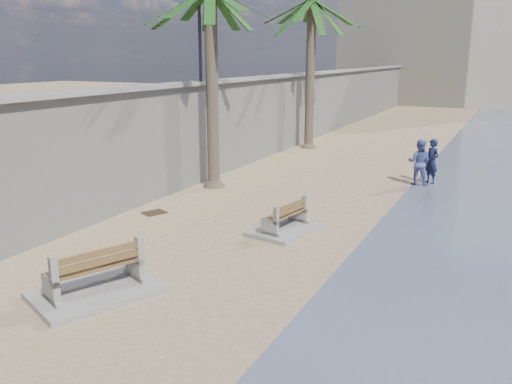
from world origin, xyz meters
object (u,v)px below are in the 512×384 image
(bench_far, at_px, (285,219))
(bench_near, at_px, (95,275))
(person_a, at_px, (432,158))
(palm_back, at_px, (312,3))
(person_b, at_px, (419,160))

(bench_far, bearing_deg, bench_near, -108.66)
(person_a, bearing_deg, bench_near, -71.37)
(palm_back, distance_m, person_a, 10.46)
(person_b, bearing_deg, bench_far, 72.45)
(bench_far, bearing_deg, person_a, 70.70)
(palm_back, xyz_separation_m, person_a, (6.70, -5.41, -5.95))
(palm_back, bearing_deg, bench_far, -72.15)
(bench_far, relative_size, palm_back, 0.27)
(person_a, bearing_deg, bench_far, -71.63)
(bench_far, distance_m, person_b, 7.35)
(person_a, xyz_separation_m, person_b, (-0.38, -0.38, -0.03))
(bench_far, distance_m, person_a, 7.83)
(bench_near, height_order, palm_back, palm_back)
(palm_back, height_order, person_a, palm_back)
(bench_near, distance_m, person_b, 12.81)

